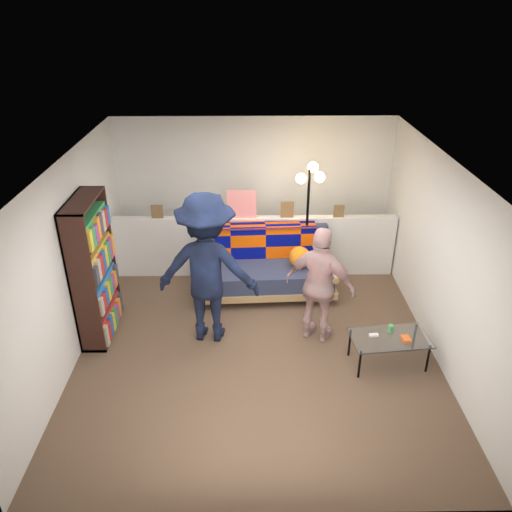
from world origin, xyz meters
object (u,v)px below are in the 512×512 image
at_px(futon_sofa, 268,267).
at_px(person_left, 207,269).
at_px(bookshelf, 94,274).
at_px(floor_lamp, 309,200).
at_px(coffee_table, 390,339).
at_px(person_right, 320,286).

distance_m(futon_sofa, person_left, 1.51).
bearing_deg(bookshelf, floor_lamp, 24.88).
distance_m(coffee_table, floor_lamp, 2.43).
bearing_deg(person_left, coffee_table, 171.17).
distance_m(futon_sofa, bookshelf, 2.54).
bearing_deg(person_right, coffee_table, 173.26).
bearing_deg(coffee_table, floor_lamp, 111.26).
distance_m(bookshelf, coffee_table, 3.80).
bearing_deg(futon_sofa, person_left, -125.72).
bearing_deg(person_left, person_right, -176.07).
bearing_deg(bookshelf, person_left, -4.03).
bearing_deg(floor_lamp, coffee_table, -68.74).
distance_m(floor_lamp, person_right, 1.62).
bearing_deg(bookshelf, futon_sofa, 24.22).
bearing_deg(person_left, floor_lamp, -127.81).
bearing_deg(floor_lamp, person_left, -134.63).
xyz_separation_m(floor_lamp, person_right, (0.00, -1.51, -0.57)).
bearing_deg(coffee_table, person_right, 145.43).
distance_m(floor_lamp, person_left, 2.06).
relative_size(futon_sofa, floor_lamp, 1.07).
bearing_deg(floor_lamp, futon_sofa, -152.72).
xyz_separation_m(futon_sofa, bookshelf, (-2.27, -1.02, 0.49)).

